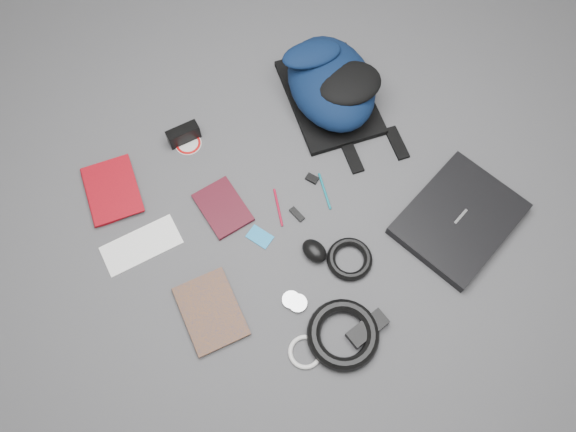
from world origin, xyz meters
TOP-DOWN VIEW (x-y plane):
  - ground at (0.00, 0.00)m, footprint 4.00×4.00m
  - backpack at (0.38, 0.29)m, footprint 0.41×0.50m
  - laptop at (0.44, -0.32)m, footprint 0.43×0.37m
  - textbook_red at (-0.49, 0.42)m, footprint 0.21×0.25m
  - comic_book at (-0.44, -0.10)m, footprint 0.20×0.25m
  - envelope at (-0.43, 0.19)m, footprint 0.25×0.14m
  - dvd_case at (-0.15, 0.15)m, footprint 0.14×0.19m
  - compact_camera at (-0.12, 0.44)m, footprint 0.11×0.05m
  - sticker_disc at (-0.12, 0.42)m, footprint 0.12×0.12m
  - pen_teal at (0.15, 0.01)m, footprint 0.05×0.13m
  - pen_red at (-0.00, 0.05)m, footprint 0.06×0.13m
  - id_badge at (-0.11, -0.00)m, footprint 0.07×0.09m
  - usb_black at (0.03, -0.01)m, footprint 0.03×0.06m
  - key_fob at (0.15, 0.07)m, footprint 0.04×0.05m
  - mouse at (-0.00, -0.14)m, footprint 0.07×0.10m
  - headphone_left at (-0.15, -0.23)m, footprint 0.06×0.06m
  - headphone_right at (-0.14, -0.25)m, footprint 0.07×0.07m
  - cable_coil at (0.07, -0.22)m, footprint 0.19×0.19m
  - power_brick at (-0.01, -0.43)m, footprint 0.13×0.06m
  - power_cord_coil at (-0.08, -0.40)m, footprint 0.27×0.27m
  - white_cable_coil at (-0.20, -0.38)m, footprint 0.11×0.11m

SIDE VIEW (x-z plane):
  - ground at x=0.00m, z-range 0.00..0.00m
  - sticker_disc at x=-0.12m, z-range 0.00..0.00m
  - id_badge at x=-0.11m, z-range 0.00..0.00m
  - envelope at x=-0.43m, z-range 0.00..0.00m
  - pen_teal at x=0.15m, z-range 0.00..0.01m
  - pen_red at x=0.00m, z-range 0.00..0.01m
  - usb_black at x=0.03m, z-range 0.00..0.01m
  - key_fob at x=0.15m, z-range 0.00..0.01m
  - white_cable_coil at x=-0.20m, z-range 0.00..0.01m
  - headphone_left at x=-0.15m, z-range 0.00..0.01m
  - headphone_right at x=-0.14m, z-range 0.00..0.01m
  - dvd_case at x=-0.15m, z-range 0.00..0.01m
  - comic_book at x=-0.44m, z-range 0.00..0.02m
  - textbook_red at x=-0.49m, z-range 0.00..0.02m
  - cable_coil at x=0.07m, z-range 0.00..0.03m
  - power_brick at x=-0.01m, z-range 0.00..0.03m
  - laptop at x=0.44m, z-range 0.00..0.04m
  - power_cord_coil at x=-0.08m, z-range 0.00..0.04m
  - mouse at x=0.00m, z-range 0.00..0.05m
  - compact_camera at x=-0.12m, z-range 0.00..0.06m
  - backpack at x=0.38m, z-range 0.00..0.18m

